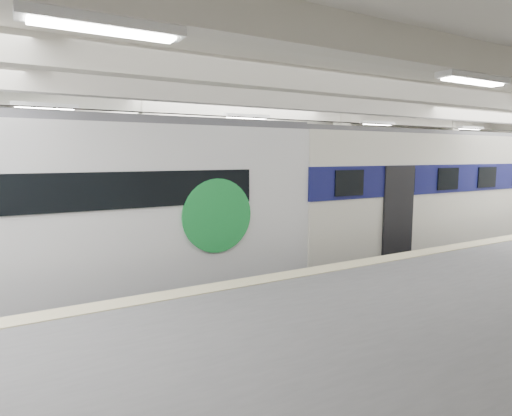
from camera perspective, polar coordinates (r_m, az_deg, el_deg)
station_hall at (r=11.26m, az=8.01°, el=4.89°), size 36.00×24.00×5.75m
modern_emu at (r=10.87m, az=-19.69°, el=-0.89°), size 14.12×2.92×4.54m
older_rer at (r=17.34m, az=22.11°, el=2.24°), size 13.69×3.02×4.50m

